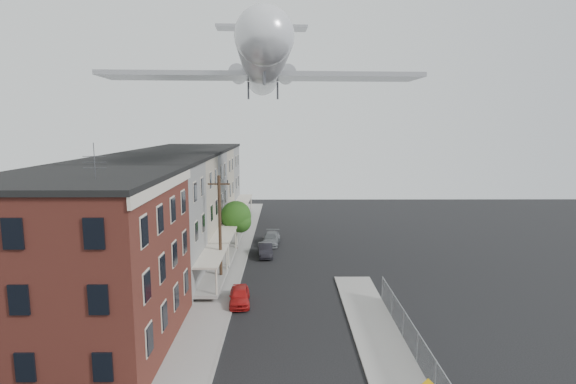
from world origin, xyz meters
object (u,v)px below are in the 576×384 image
(street_tree, at_px, (237,218))
(car_near, at_px, (240,296))
(car_far, at_px, (271,239))
(car_mid, at_px, (265,250))
(airplane, at_px, (263,66))
(utility_pole, at_px, (220,228))

(street_tree, bearing_deg, car_near, -83.41)
(car_near, distance_m, car_far, 16.73)
(car_near, height_order, car_mid, car_mid)
(street_tree, height_order, car_far, street_tree)
(street_tree, distance_m, car_near, 14.84)
(airplane, bearing_deg, car_far, 85.76)
(street_tree, bearing_deg, airplane, -53.31)
(car_near, bearing_deg, airplane, 77.76)
(utility_pole, distance_m, car_mid, 9.22)
(car_mid, bearing_deg, utility_pole, -118.88)
(utility_pole, xyz_separation_m, car_near, (2.00, -4.55, -4.05))
(street_tree, distance_m, car_far, 4.96)
(street_tree, bearing_deg, car_mid, -37.69)
(street_tree, relative_size, airplane, 0.17)
(car_near, xyz_separation_m, airplane, (1.34, 10.43, 17.71))
(street_tree, xyz_separation_m, airplane, (3.01, -4.04, 14.89))
(car_mid, bearing_deg, car_far, 79.43)
(street_tree, distance_m, car_mid, 4.75)
(utility_pole, xyz_separation_m, car_far, (3.80, 12.08, -4.03))
(utility_pole, height_order, car_far, utility_pole)
(utility_pole, distance_m, street_tree, 10.00)
(utility_pole, bearing_deg, car_far, 72.54)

